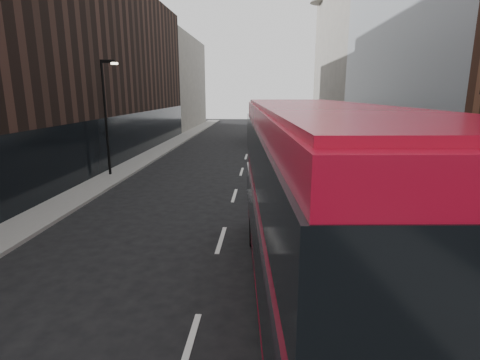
% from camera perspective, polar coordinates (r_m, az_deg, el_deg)
% --- Properties ---
extents(sidewalk_right, '(3.00, 80.00, 0.15)m').
position_cam_1_polar(sidewalk_right, '(30.79, 14.94, 3.12)').
color(sidewalk_right, slate).
rests_on(sidewalk_right, ground).
extents(sidewalk_left, '(2.00, 80.00, 0.15)m').
position_cam_1_polar(sidewalk_left, '(31.68, -13.79, 3.46)').
color(sidewalk_left, slate).
rests_on(sidewalk_left, ground).
extents(building_modern_block, '(5.03, 22.00, 20.00)m').
position_cam_1_polar(building_modern_block, '(27.98, 26.51, 21.49)').
color(building_modern_block, '#959A9F').
rests_on(building_modern_block, ground).
extents(building_victorian, '(6.50, 24.00, 21.00)m').
position_cam_1_polar(building_victorian, '(49.93, 15.96, 17.85)').
color(building_victorian, slate).
rests_on(building_victorian, ground).
extents(building_left_mid, '(5.00, 24.00, 14.00)m').
position_cam_1_polar(building_left_mid, '(37.16, -17.37, 15.38)').
color(building_left_mid, black).
rests_on(building_left_mid, ground).
extents(building_left_far, '(5.00, 20.00, 13.00)m').
position_cam_1_polar(building_left_far, '(58.25, -9.41, 14.34)').
color(building_left_far, slate).
rests_on(building_left_far, ground).
extents(street_lamp, '(1.06, 0.22, 7.00)m').
position_cam_1_polar(street_lamp, '(24.79, -19.69, 9.99)').
color(street_lamp, black).
rests_on(street_lamp, sidewalk_left).
extents(red_bus, '(3.84, 12.57, 5.01)m').
position_cam_1_polar(red_bus, '(8.94, 11.53, -3.26)').
color(red_bus, '#A30A20').
rests_on(red_bus, ground).
extents(grey_bus, '(3.79, 11.75, 3.74)m').
position_cam_1_polar(grey_bus, '(42.48, 4.32, 8.84)').
color(grey_bus, black).
rests_on(grey_bus, ground).
extents(car_a, '(1.94, 4.17, 1.38)m').
position_cam_1_polar(car_a, '(18.85, 5.24, -0.86)').
color(car_a, black).
rests_on(car_a, ground).
extents(car_b, '(1.62, 4.38, 1.43)m').
position_cam_1_polar(car_b, '(31.18, 8.11, 4.75)').
color(car_b, '#999BA2').
rests_on(car_b, ground).
extents(car_c, '(2.29, 4.44, 1.23)m').
position_cam_1_polar(car_c, '(37.02, 7.19, 5.96)').
color(car_c, black).
rests_on(car_c, ground).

